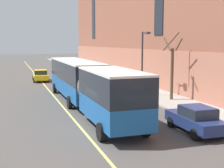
{
  "coord_description": "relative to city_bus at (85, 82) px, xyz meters",
  "views": [
    {
      "loc": [
        -5.21,
        -17.37,
        5.21
      ],
      "look_at": [
        2.81,
        6.92,
        1.8
      ],
      "focal_mm": 50.0,
      "sensor_mm": 36.0,
      "label": 1
    }
  ],
  "objects": [
    {
      "name": "ground_plane",
      "position": [
        -0.5,
        -6.69,
        -2.09
      ],
      "size": [
        260.0,
        260.0,
        0.0
      ],
      "primitive_type": "plane",
      "color": "#4C4947"
    },
    {
      "name": "city_bus",
      "position": [
        0.0,
        0.0,
        0.0
      ],
      "size": [
        3.0,
        20.35,
        3.6
      ],
      "color": "#19569E",
      "rests_on": "ground"
    },
    {
      "name": "parked_car_silver_3",
      "position": [
        4.54,
        15.03,
        -1.31
      ],
      "size": [
        1.93,
        4.66,
        1.56
      ],
      "color": "#B7B7BC",
      "rests_on": "ground"
    },
    {
      "name": "taxi_cab",
      "position": [
        -1.77,
        18.79,
        -1.31
      ],
      "size": [
        2.12,
        4.5,
        1.56
      ],
      "color": "yellow",
      "rests_on": "ground"
    },
    {
      "name": "parked_car_red_4",
      "position": [
        4.75,
        23.16,
        -1.31
      ],
      "size": [
        2.13,
        4.42,
        1.56
      ],
      "color": "#B21E19",
      "rests_on": "ground"
    },
    {
      "name": "parked_car_champagne_2",
      "position": [
        4.64,
        4.59,
        -1.31
      ],
      "size": [
        2.05,
        4.44,
        1.56
      ],
      "color": "#BCAD89",
      "rests_on": "ground"
    },
    {
      "name": "street_tree_far_uptown",
      "position": [
        8.02,
        0.5,
        0.86
      ],
      "size": [
        1.57,
        1.61,
        6.0
      ],
      "color": "brown",
      "rests_on": "sidewalk"
    },
    {
      "name": "sidewalk",
      "position": [
        7.88,
        -3.69,
        -2.02
      ],
      "size": [
        4.14,
        160.0,
        0.15
      ],
      "primitive_type": "cube",
      "color": "#9E9B93",
      "rests_on": "ground"
    },
    {
      "name": "lane_centerline",
      "position": [
        -1.7,
        -3.69,
        -2.09
      ],
      "size": [
        0.16,
        140.0,
        0.01
      ],
      "primitive_type": "cube",
      "color": "#E0D66B",
      "rests_on": "ground"
    },
    {
      "name": "street_lamp",
      "position": [
        6.41,
        3.16,
        1.84
      ],
      "size": [
        0.36,
        1.48,
        6.07
      ],
      "color": "#2D2D30",
      "rests_on": "sidewalk"
    },
    {
      "name": "parked_car_navy_0",
      "position": [
        4.47,
        -8.78,
        -1.31
      ],
      "size": [
        2.03,
        4.47,
        1.56
      ],
      "color": "navy",
      "rests_on": "ground"
    }
  ]
}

